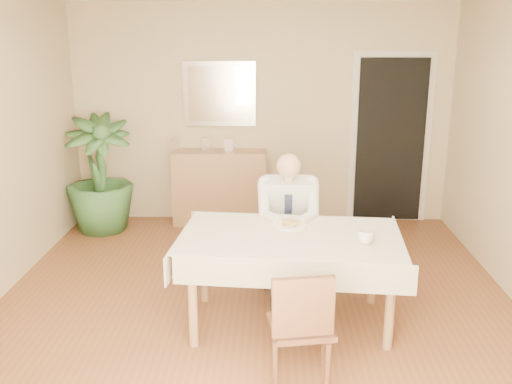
{
  "coord_description": "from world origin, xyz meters",
  "views": [
    {
      "loc": [
        0.13,
        -4.31,
        2.28
      ],
      "look_at": [
        0.0,
        0.35,
        0.95
      ],
      "focal_mm": 40.0,
      "sensor_mm": 36.0,
      "label": 1
    }
  ],
  "objects_px": {
    "dining_table": "(290,245)",
    "sideboard": "(220,187)",
    "chair_near": "(302,324)",
    "chair_far": "(287,223)",
    "seated_man": "(288,218)",
    "potted_palm": "(99,174)",
    "coffee_mug": "(366,237)"
  },
  "relations": [
    {
      "from": "chair_near",
      "to": "coffee_mug",
      "type": "relative_size",
      "value": 6.71
    },
    {
      "from": "chair_far",
      "to": "seated_man",
      "type": "relative_size",
      "value": 0.77
    },
    {
      "from": "sideboard",
      "to": "potted_palm",
      "type": "distance_m",
      "value": 1.42
    },
    {
      "from": "seated_man",
      "to": "coffee_mug",
      "type": "height_order",
      "value": "seated_man"
    },
    {
      "from": "chair_far",
      "to": "chair_near",
      "type": "bearing_deg",
      "value": -96.24
    },
    {
      "from": "dining_table",
      "to": "coffee_mug",
      "type": "xyz_separation_m",
      "value": [
        0.55,
        -0.16,
        0.13
      ]
    },
    {
      "from": "chair_near",
      "to": "sideboard",
      "type": "xyz_separation_m",
      "value": [
        -0.83,
        3.34,
        -0.02
      ]
    },
    {
      "from": "dining_table",
      "to": "sideboard",
      "type": "xyz_separation_m",
      "value": [
        -0.78,
        2.48,
        -0.22
      ]
    },
    {
      "from": "chair_near",
      "to": "potted_palm",
      "type": "distance_m",
      "value": 3.74
    },
    {
      "from": "seated_man",
      "to": "potted_palm",
      "type": "xyz_separation_m",
      "value": [
        -2.14,
        1.57,
        -0.01
      ]
    },
    {
      "from": "seated_man",
      "to": "coffee_mug",
      "type": "distance_m",
      "value": 0.94
    },
    {
      "from": "dining_table",
      "to": "potted_palm",
      "type": "relative_size",
      "value": 1.32
    },
    {
      "from": "potted_palm",
      "to": "dining_table",
      "type": "bearing_deg",
      "value": -45.4
    },
    {
      "from": "dining_table",
      "to": "seated_man",
      "type": "xyz_separation_m",
      "value": [
        -0.0,
        0.59,
        0.02
      ]
    },
    {
      "from": "chair_near",
      "to": "seated_man",
      "type": "relative_size",
      "value": 0.67
    },
    {
      "from": "chair_far",
      "to": "seated_man",
      "type": "bearing_deg",
      "value": -97.91
    },
    {
      "from": "chair_near",
      "to": "coffee_mug",
      "type": "bearing_deg",
      "value": 44.59
    },
    {
      "from": "coffee_mug",
      "to": "potted_palm",
      "type": "xyz_separation_m",
      "value": [
        -2.69,
        2.33,
        -0.12
      ]
    },
    {
      "from": "dining_table",
      "to": "sideboard",
      "type": "height_order",
      "value": "sideboard"
    },
    {
      "from": "seated_man",
      "to": "sideboard",
      "type": "height_order",
      "value": "seated_man"
    },
    {
      "from": "chair_far",
      "to": "sideboard",
      "type": "distance_m",
      "value": 1.78
    },
    {
      "from": "sideboard",
      "to": "seated_man",
      "type": "bearing_deg",
      "value": -70.01
    },
    {
      "from": "sideboard",
      "to": "chair_far",
      "type": "bearing_deg",
      "value": -66.39
    },
    {
      "from": "chair_near",
      "to": "potted_palm",
      "type": "xyz_separation_m",
      "value": [
        -2.19,
        3.03,
        0.21
      ]
    },
    {
      "from": "sideboard",
      "to": "dining_table",
      "type": "bearing_deg",
      "value": -74.98
    },
    {
      "from": "chair_far",
      "to": "potted_palm",
      "type": "relative_size",
      "value": 0.71
    },
    {
      "from": "seated_man",
      "to": "chair_near",
      "type": "bearing_deg",
      "value": -87.99
    },
    {
      "from": "seated_man",
      "to": "coffee_mug",
      "type": "xyz_separation_m",
      "value": [
        0.55,
        -0.76,
        0.11
      ]
    },
    {
      "from": "chair_near",
      "to": "coffee_mug",
      "type": "xyz_separation_m",
      "value": [
        0.5,
        0.7,
        0.34
      ]
    },
    {
      "from": "dining_table",
      "to": "chair_far",
      "type": "height_order",
      "value": "chair_far"
    },
    {
      "from": "chair_far",
      "to": "sideboard",
      "type": "bearing_deg",
      "value": 108.03
    },
    {
      "from": "potted_palm",
      "to": "coffee_mug",
      "type": "bearing_deg",
      "value": -40.92
    }
  ]
}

